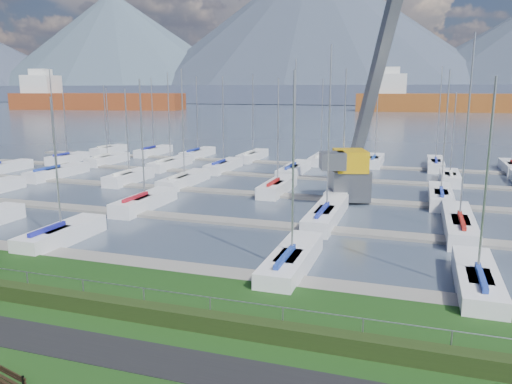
% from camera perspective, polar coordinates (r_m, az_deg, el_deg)
% --- Properties ---
extents(path, '(160.00, 2.00, 0.04)m').
position_cam_1_polar(path, '(19.34, -14.64, -17.47)').
color(path, black).
rests_on(path, grass).
extents(water, '(800.00, 540.00, 0.20)m').
position_cam_1_polar(water, '(277.39, 16.36, 9.18)').
color(water, '#3F4B5D').
extents(hedge, '(80.00, 0.70, 0.70)m').
position_cam_1_polar(hedge, '(21.16, -10.81, -13.60)').
color(hedge, '#202F11').
rests_on(hedge, grass).
extents(fence, '(80.00, 0.04, 0.04)m').
position_cam_1_polar(fence, '(21.14, -10.36, -11.09)').
color(fence, gray).
rests_on(fence, grass).
extents(foothill, '(900.00, 80.00, 12.00)m').
position_cam_1_polar(foothill, '(347.20, 16.84, 10.62)').
color(foothill, '#474F68').
rests_on(foothill, water).
extents(mountains, '(1190.00, 360.00, 115.00)m').
position_cam_1_polar(mountains, '(423.34, 18.51, 16.14)').
color(mountains, '#3A4255').
rests_on(mountains, water).
extents(docks, '(90.00, 41.60, 0.25)m').
position_cam_1_polar(docks, '(45.11, 5.54, -0.59)').
color(docks, slate).
rests_on(docks, water).
extents(bench_left, '(1.85, 0.87, 0.85)m').
position_cam_1_polar(bench_left, '(18.24, -26.78, -18.85)').
color(bench_left, black).
rests_on(bench_left, grass).
extents(crane, '(7.38, 13.04, 22.35)m').
position_cam_1_polar(crane, '(44.69, 11.60, 6.31)').
color(crane, '#57595E').
rests_on(crane, water).
extents(cargo_ship_west, '(84.38, 31.67, 21.50)m').
position_cam_1_polar(cargo_ship_west, '(258.54, -18.47, 9.82)').
color(cargo_ship_west, brown).
rests_on(cargo_ship_west, water).
extents(cargo_ship_mid, '(95.43, 24.34, 21.50)m').
position_cam_1_polar(cargo_ship_mid, '(237.11, 21.96, 9.44)').
color(cargo_ship_mid, brown).
rests_on(cargo_ship_mid, water).
extents(sailboat_fleet, '(75.75, 49.13, 13.43)m').
position_cam_1_polar(sailboat_fleet, '(48.74, 3.46, 7.11)').
color(sailboat_fleet, navy).
rests_on(sailboat_fleet, water).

